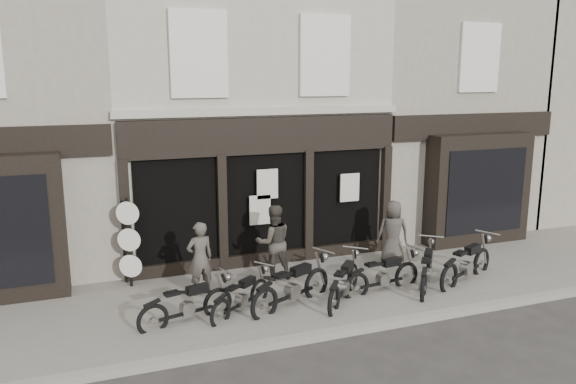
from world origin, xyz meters
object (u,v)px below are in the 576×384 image
object	(u,v)px
advert_sign_post	(129,247)
man_centre	(274,242)
motorcycle_2	(293,290)
motorcycle_3	(344,286)
motorcycle_0	(188,308)
motorcycle_4	(383,278)
motorcycle_6	(466,267)
motorcycle_5	(427,273)
motorcycle_1	(241,299)
man_left	(200,258)
man_right	(393,232)

from	to	relation	value
advert_sign_post	man_centre	bearing A→B (deg)	13.26
motorcycle_2	motorcycle_3	size ratio (longest dim) A/B	1.23
motorcycle_0	motorcycle_4	distance (m)	4.47
motorcycle_3	motorcycle_6	xyz separation A→B (m)	(3.24, 0.02, 0.03)
motorcycle_5	motorcycle_1	bearing A→B (deg)	127.20
motorcycle_0	man_left	world-z (taller)	man_left
man_centre	advert_sign_post	size ratio (longest dim) A/B	0.82
motorcycle_1	man_centre	bearing A→B (deg)	14.97
motorcycle_0	man_right	xyz separation A→B (m)	(5.64, 1.65, 0.56)
motorcycle_0	man_left	size ratio (longest dim) A/B	1.21
man_right	motorcycle_2	bearing A→B (deg)	41.39
advert_sign_post	motorcycle_2	bearing A→B (deg)	-11.91
motorcycle_2	motorcycle_5	xyz separation A→B (m)	(3.32, -0.05, -0.02)
motorcycle_4	motorcycle_6	size ratio (longest dim) A/B	0.97
motorcycle_1	motorcycle_0	bearing A→B (deg)	148.39
man_right	motorcycle_1	bearing A→B (deg)	34.84
motorcycle_4	advert_sign_post	bearing A→B (deg)	148.04
motorcycle_4	advert_sign_post	distance (m)	5.83
motorcycle_0	advert_sign_post	size ratio (longest dim) A/B	0.91
motorcycle_6	motorcycle_1	bearing A→B (deg)	153.54
motorcycle_2	motorcycle_6	world-z (taller)	motorcycle_2
motorcycle_0	motorcycle_3	distance (m)	3.42
motorcycle_2	motorcycle_3	bearing A→B (deg)	-30.22
motorcycle_0	motorcycle_4	xyz separation A→B (m)	(4.47, 0.08, 0.01)
motorcycle_0	motorcycle_5	size ratio (longest dim) A/B	1.08
motorcycle_3	motorcycle_0	bearing A→B (deg)	130.72
motorcycle_4	man_left	bearing A→B (deg)	153.33
man_left	motorcycle_3	bearing A→B (deg)	145.36
motorcycle_3	man_centre	distance (m)	2.12
motorcycle_3	advert_sign_post	size ratio (longest dim) A/B	0.80
motorcycle_2	motorcycle_0	bearing A→B (deg)	155.24
motorcycle_4	motorcycle_6	bearing A→B (deg)	-12.66
man_left	man_centre	xyz separation A→B (m)	(1.85, 0.37, 0.07)
motorcycle_3	man_right	size ratio (longest dim) A/B	1.06
motorcycle_4	man_centre	world-z (taller)	man_centre
motorcycle_1	motorcycle_5	world-z (taller)	motorcycle_5
man_right	motorcycle_6	bearing A→B (deg)	136.80
motorcycle_1	man_left	bearing A→B (deg)	80.00
man_right	advert_sign_post	world-z (taller)	advert_sign_post
motorcycle_3	man_centre	size ratio (longest dim) A/B	0.97
motorcycle_0	motorcycle_4	world-z (taller)	motorcycle_4
motorcycle_2	motorcycle_3	xyz separation A→B (m)	(1.17, -0.10, -0.03)
man_centre	man_right	size ratio (longest dim) A/B	1.09
motorcycle_6	advert_sign_post	distance (m)	7.93
motorcycle_5	motorcycle_0	bearing A→B (deg)	128.55
motorcycle_4	man_right	distance (m)	2.04
motorcycle_3	motorcycle_5	bearing A→B (deg)	-46.94
man_centre	man_left	bearing A→B (deg)	14.58
motorcycle_2	man_centre	xyz separation A→B (m)	(0.14, 1.65, 0.58)
motorcycle_0	man_left	distance (m)	1.52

